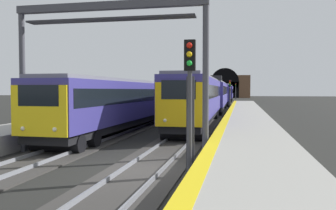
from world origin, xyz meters
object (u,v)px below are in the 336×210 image
at_px(train_adjacent_platform, 175,96).
at_px(railway_signal_near, 190,94).
at_px(railway_signal_mid, 230,91).
at_px(train_main_approaching, 220,94).
at_px(overhead_signal_gantry, 109,39).
at_px(railway_signal_far, 236,89).

xyz_separation_m(train_adjacent_platform, railway_signal_near, (-33.89, -6.81, 0.71)).
bearing_deg(railway_signal_mid, train_adjacent_platform, -36.51).
height_order(train_main_approaching, railway_signal_near, train_main_approaching).
bearing_deg(overhead_signal_gantry, railway_signal_near, -129.73).
distance_m(train_main_approaching, railway_signal_near, 48.69).
height_order(railway_signal_mid, overhead_signal_gantry, overhead_signal_gantry).
xyz_separation_m(train_main_approaching, railway_signal_far, (50.82, -1.81, 0.73)).
bearing_deg(overhead_signal_gantry, railway_signal_mid, -6.23).
bearing_deg(railway_signal_mid, train_main_approaching, -161.96).
xyz_separation_m(railway_signal_near, railway_signal_mid, (43.10, 0.00, -0.11)).
height_order(railway_signal_near, railway_signal_mid, railway_signal_near).
bearing_deg(railway_signal_mid, railway_signal_far, -180.00).
xyz_separation_m(railway_signal_near, overhead_signal_gantry, (3.58, 4.31, 2.52)).
height_order(train_adjacent_platform, railway_signal_near, railway_signal_near).
bearing_deg(railway_signal_far, overhead_signal_gantry, -2.57).
xyz_separation_m(railway_signal_far, overhead_signal_gantry, (-95.89, 4.31, 2.31)).
bearing_deg(railway_signal_near, overhead_signal_gantry, -129.73).
xyz_separation_m(railway_signal_mid, railway_signal_far, (56.38, 0.00, 0.31)).
bearing_deg(railway_signal_mid, railway_signal_near, 0.00).
bearing_deg(train_adjacent_platform, railway_signal_far, 175.25).
xyz_separation_m(train_main_approaching, railway_signal_near, (-48.65, -1.81, 0.53)).
xyz_separation_m(train_adjacent_platform, overhead_signal_gantry, (-30.31, -2.50, 3.23)).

